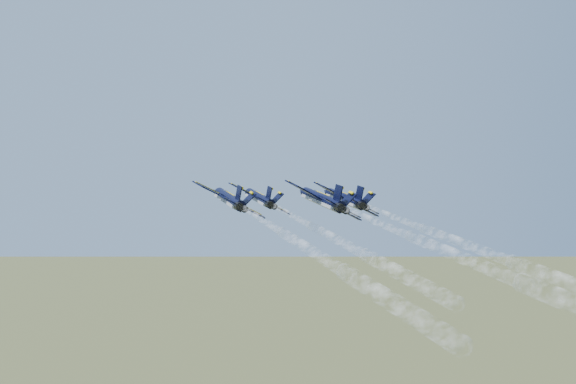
{
  "coord_description": "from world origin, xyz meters",
  "views": [
    {
      "loc": [
        -8.53,
        -92.4,
        99.86
      ],
      "look_at": [
        -3.84,
        5.6,
        99.95
      ],
      "focal_mm": 40.0,
      "sensor_mm": 36.0,
      "label": 1
    }
  ],
  "objects_px": {
    "jet_left": "(229,199)",
    "jet_slot": "(321,200)",
    "jet_lead": "(259,198)",
    "jet_right": "(344,199)"
  },
  "relations": [
    {
      "from": "jet_right",
      "to": "jet_slot",
      "type": "bearing_deg",
      "value": -128.83
    },
    {
      "from": "jet_lead",
      "to": "jet_left",
      "type": "bearing_deg",
      "value": -125.8
    },
    {
      "from": "jet_left",
      "to": "jet_slot",
      "type": "bearing_deg",
      "value": -48.78
    },
    {
      "from": "jet_left",
      "to": "jet_slot",
      "type": "xyz_separation_m",
      "value": [
        12.65,
        -7.13,
        0.0
      ]
    },
    {
      "from": "jet_lead",
      "to": "jet_left",
      "type": "relative_size",
      "value": 1.0
    },
    {
      "from": "jet_lead",
      "to": "jet_slot",
      "type": "distance_m",
      "value": 23.49
    },
    {
      "from": "jet_left",
      "to": "jet_slot",
      "type": "relative_size",
      "value": 1.0
    },
    {
      "from": "jet_left",
      "to": "jet_right",
      "type": "distance_m",
      "value": 18.99
    },
    {
      "from": "jet_lead",
      "to": "jet_left",
      "type": "xyz_separation_m",
      "value": [
        -4.38,
        -14.85,
        0.0
      ]
    },
    {
      "from": "jet_left",
      "to": "jet_right",
      "type": "bearing_deg",
      "value": 2.3
    }
  ]
}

